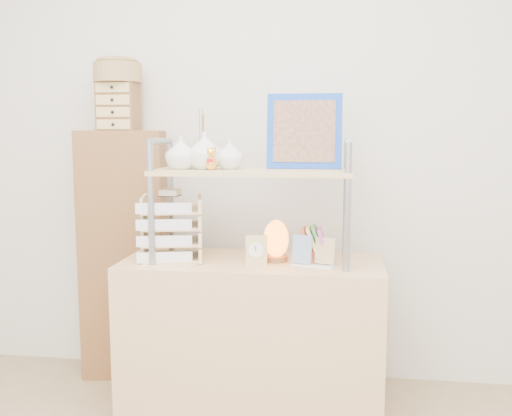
{
  "coord_description": "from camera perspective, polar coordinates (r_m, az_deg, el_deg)",
  "views": [
    {
      "loc": [
        0.39,
        -1.36,
        1.34
      ],
      "look_at": [
        0.02,
        1.2,
        1.0
      ],
      "focal_mm": 40.0,
      "sensor_mm": 36.0,
      "label": 1
    }
  ],
  "objects": [
    {
      "name": "room_shell",
      "position": [
        1.83,
        -4.41,
        18.7
      ],
      "size": [
        3.42,
        3.41,
        2.61
      ],
      "color": "silver",
      "rests_on": "ground"
    },
    {
      "name": "hutch",
      "position": [
        2.62,
        -1.71,
        4.34
      ],
      "size": [
        0.9,
        0.34,
        0.77
      ],
      "color": "gray",
      "rests_on": "desk"
    },
    {
      "name": "letter_tray",
      "position": [
        2.69,
        -8.49,
        -2.33
      ],
      "size": [
        0.32,
        0.31,
        0.33
      ],
      "color": "tan",
      "rests_on": "desk"
    },
    {
      "name": "desk_clock",
      "position": [
        2.55,
        0.05,
        -4.25
      ],
      "size": [
        0.1,
        0.05,
        0.13
      ],
      "color": "tan",
      "rests_on": "desk"
    },
    {
      "name": "woven_basket",
      "position": [
        3.15,
        -13.68,
        13.01
      ],
      "size": [
        0.25,
        0.25,
        0.1
      ],
      "primitive_type": "cylinder",
      "color": "#997045",
      "rests_on": "drawer_chest"
    },
    {
      "name": "salt_lamp",
      "position": [
        2.63,
        2.01,
        -3.22
      ],
      "size": [
        0.13,
        0.12,
        0.19
      ],
      "color": "brown",
      "rests_on": "desk"
    },
    {
      "name": "drawer_chest",
      "position": [
        3.13,
        -13.6,
        9.83
      ],
      "size": [
        0.2,
        0.16,
        0.25
      ],
      "color": "brown",
      "rests_on": "cabinet"
    },
    {
      "name": "desk",
      "position": [
        2.76,
        -0.4,
        -12.86
      ],
      "size": [
        1.2,
        0.5,
        0.75
      ],
      "primitive_type": "cube",
      "color": "tan",
      "rests_on": "ground"
    },
    {
      "name": "cabinet",
      "position": [
        3.22,
        -13.01,
        -4.55
      ],
      "size": [
        0.48,
        0.3,
        1.35
      ],
      "primitive_type": "cube",
      "rotation": [
        0.0,
        0.0,
        0.13
      ],
      "color": "brown",
      "rests_on": "ground"
    },
    {
      "name": "postcard_stand",
      "position": [
        2.55,
        5.69,
        -4.94
      ],
      "size": [
        0.2,
        0.11,
        0.14
      ],
      "color": "white",
      "rests_on": "desk"
    }
  ]
}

